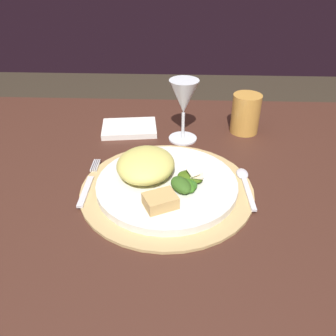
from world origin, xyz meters
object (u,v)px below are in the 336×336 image
(fork, at_px, (88,184))
(wine_glass, at_px, (184,99))
(napkin, at_px, (129,128))
(spoon, at_px, (245,181))
(amber_tumbler, at_px, (246,114))
(dining_table, at_px, (134,231))
(dinner_plate, at_px, (167,184))

(fork, xyz_separation_m, wine_glass, (0.19, 0.21, 0.10))
(napkin, bearing_deg, fork, -100.85)
(spoon, relative_size, amber_tumbler, 1.40)
(amber_tumbler, bearing_deg, fork, -142.95)
(dining_table, bearing_deg, napkin, 98.36)
(dinner_plate, relative_size, wine_glass, 1.83)
(dining_table, distance_m, spoon, 0.28)
(wine_glass, relative_size, amber_tumbler, 1.53)
(spoon, relative_size, napkin, 1.00)
(dining_table, height_order, amber_tumbler, amber_tumbler)
(wine_glass, bearing_deg, napkin, 164.01)
(dining_table, relative_size, napkin, 8.63)
(dining_table, xyz_separation_m, amber_tumbler, (0.27, 0.24, 0.19))
(wine_glass, height_order, amber_tumbler, wine_glass)
(napkin, bearing_deg, dining_table, -81.64)
(fork, bearing_deg, napkin, 79.15)
(fork, bearing_deg, amber_tumbler, 37.05)
(spoon, distance_m, napkin, 0.35)
(dining_table, relative_size, wine_glass, 7.89)
(napkin, xyz_separation_m, wine_glass, (0.14, -0.04, 0.10))
(amber_tumbler, bearing_deg, dining_table, -138.33)
(dining_table, distance_m, fork, 0.17)
(dining_table, bearing_deg, dinner_plate, -20.41)
(dinner_plate, xyz_separation_m, spoon, (0.16, 0.03, -0.01))
(fork, xyz_separation_m, amber_tumbler, (0.35, 0.26, 0.04))
(fork, xyz_separation_m, napkin, (0.05, 0.25, -0.00))
(dining_table, xyz_separation_m, spoon, (0.24, -0.00, 0.15))
(dinner_plate, height_order, napkin, dinner_plate)
(napkin, distance_m, amber_tumbler, 0.30)
(fork, height_order, wine_glass, wine_glass)
(fork, bearing_deg, wine_glass, 48.38)
(dining_table, relative_size, amber_tumbler, 12.04)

